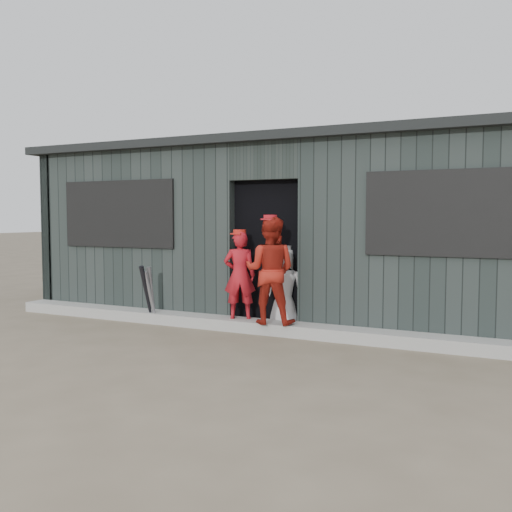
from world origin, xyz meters
The scene contains 9 objects.
ground centered at (0.00, 0.00, 0.00)m, with size 80.00×80.00×0.00m, color brown.
curb centered at (0.00, 1.82, 0.07)m, with size 8.00×0.36×0.15m, color gray.
bat_left centered at (-1.58, 1.66, 0.38)m, with size 0.07×0.07×0.78m, color #919199.
bat_mid centered at (-1.58, 1.70, 0.40)m, with size 0.07×0.07×0.81m, color slate.
bat_right centered at (-1.62, 1.62, 0.42)m, with size 0.07×0.07×0.87m, color black.
player_red_left centered at (-0.27, 1.86, 0.73)m, with size 0.42×0.28×1.16m, color #AF151F.
player_red_right centered at (0.25, 1.71, 0.83)m, with size 0.66×0.51×1.36m, color maroon.
player_grey_back centered at (0.27, 2.13, 0.55)m, with size 0.54×0.35×1.10m, color #B3B3B3.
dugout centered at (0.00, 3.50, 1.29)m, with size 8.30×3.30×2.62m.
Camera 1 is at (3.22, -4.83, 1.52)m, focal length 40.00 mm.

